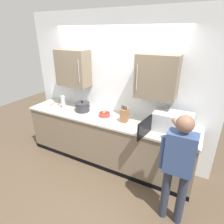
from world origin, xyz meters
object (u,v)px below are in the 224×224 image
at_px(knife_block, 124,115).
at_px(stock_pot, 82,107).
at_px(thermos_flask, 63,102).
at_px(wooden_spoon, 56,104).
at_px(fruit_bowl, 105,114).
at_px(person_figure, 178,162).
at_px(microwave_oven, 170,122).

relative_size(knife_block, stock_pot, 0.81).
distance_m(knife_block, thermos_flask, 1.37).
distance_m(stock_pot, wooden_spoon, 0.73).
xyz_separation_m(thermos_flask, stock_pot, (0.45, 0.04, -0.04)).
distance_m(thermos_flask, fruit_bowl, 0.96).
relative_size(knife_block, person_figure, 0.20).
relative_size(stock_pot, person_figure, 0.24).
height_order(thermos_flask, wooden_spoon, thermos_flask).
bearing_deg(fruit_bowl, stock_pot, 179.48).
bearing_deg(knife_block, thermos_flask, 179.86).
xyz_separation_m(stock_pot, wooden_spoon, (-0.73, 0.02, -0.08)).
bearing_deg(thermos_flask, microwave_oven, 1.06).
distance_m(fruit_bowl, stock_pot, 0.51).
bearing_deg(person_figure, microwave_oven, 109.95).
distance_m(microwave_oven, knife_block, 0.77).
xyz_separation_m(microwave_oven, stock_pot, (-1.68, -0.00, -0.06)).
xyz_separation_m(fruit_bowl, person_figure, (1.45, -0.75, -0.05)).
distance_m(thermos_flask, stock_pot, 0.46).
height_order(knife_block, stock_pot, knife_block).
xyz_separation_m(microwave_oven, knife_block, (-0.76, -0.04, -0.03)).
bearing_deg(knife_block, microwave_oven, 3.22).
relative_size(wooden_spoon, person_figure, 0.14).
bearing_deg(thermos_flask, stock_pot, 4.56).
distance_m(stock_pot, person_figure, 2.10).
bearing_deg(person_figure, stock_pot, 159.03).
height_order(fruit_bowl, person_figure, person_figure).
height_order(stock_pot, wooden_spoon, stock_pot).
height_order(knife_block, person_figure, person_figure).
distance_m(knife_block, wooden_spoon, 1.65).
bearing_deg(wooden_spoon, knife_block, -2.06).
xyz_separation_m(knife_block, stock_pot, (-0.92, 0.04, -0.03)).
bearing_deg(fruit_bowl, knife_block, -4.81).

